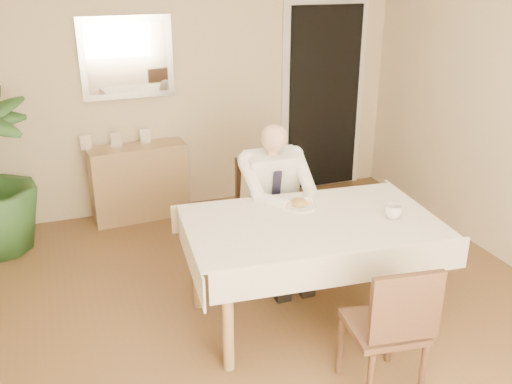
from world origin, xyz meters
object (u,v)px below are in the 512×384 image
object	(u,v)px
seated_man	(278,197)
sideboard	(139,182)
chair_far	(265,204)
coffee_mug	(393,212)
dining_table	(311,231)
chair_near	(392,324)

from	to	relation	value
seated_man	sideboard	xyz separation A→B (m)	(-0.84, 1.53, -0.32)
chair_far	seated_man	distance (m)	0.34
chair_far	coffee_mug	size ratio (longest dim) A/B	7.69
dining_table	seated_man	xyz separation A→B (m)	(0.00, 0.59, 0.02)
dining_table	chair_far	xyz separation A→B (m)	(0.00, 0.88, -0.16)
chair_far	seated_man	xyz separation A→B (m)	(-0.00, -0.29, 0.18)
seated_man	chair_far	bearing A→B (deg)	90.00
chair_far	sideboard	world-z (taller)	chair_far
chair_near	seated_man	size ratio (longest dim) A/B	0.70
dining_table	sideboard	xyz separation A→B (m)	(-0.84, 2.12, -0.30)
dining_table	chair_far	distance (m)	0.90
dining_table	coffee_mug	world-z (taller)	coffee_mug
dining_table	sideboard	bearing A→B (deg)	116.57
chair_near	coffee_mug	world-z (taller)	chair_near
dining_table	coffee_mug	bearing A→B (deg)	-11.24
chair_near	chair_far	bearing A→B (deg)	100.39
chair_near	seated_man	world-z (taller)	seated_man
dining_table	coffee_mug	xyz separation A→B (m)	(0.54, -0.16, 0.13)
seated_man	chair_near	bearing A→B (deg)	-86.72
coffee_mug	dining_table	bearing A→B (deg)	163.82
chair_near	coffee_mug	bearing A→B (deg)	66.33
chair_near	sideboard	size ratio (longest dim) A/B	0.94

